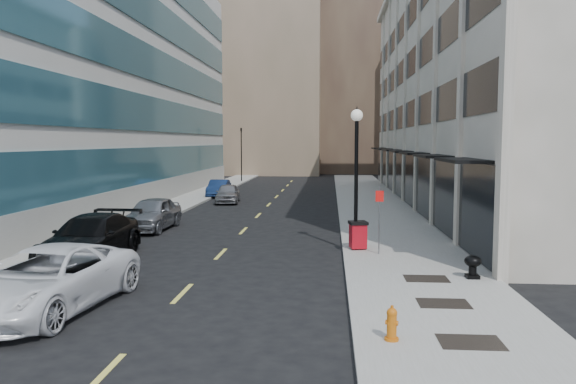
# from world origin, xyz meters

# --- Properties ---
(ground) EXTENTS (160.00, 160.00, 0.00)m
(ground) POSITION_xyz_m (0.00, 0.00, 0.00)
(ground) COLOR black
(ground) RESTS_ON ground
(sidewalk_right) EXTENTS (5.00, 80.00, 0.15)m
(sidewalk_right) POSITION_xyz_m (7.50, 20.00, 0.07)
(sidewalk_right) COLOR gray
(sidewalk_right) RESTS_ON ground
(sidewalk_left) EXTENTS (3.00, 80.00, 0.15)m
(sidewalk_left) POSITION_xyz_m (-6.50, 20.00, 0.07)
(sidewalk_left) COLOR gray
(sidewalk_left) RESTS_ON ground
(building_right) EXTENTS (15.30, 46.50, 18.25)m
(building_right) POSITION_xyz_m (16.94, 26.99, 8.99)
(building_right) COLOR beige
(building_right) RESTS_ON ground
(building_left) EXTENTS (16.14, 46.00, 20.00)m
(building_left) POSITION_xyz_m (-15.95, 27.00, 9.99)
(building_left) COLOR beige
(building_left) RESTS_ON ground
(skyline_tan_near) EXTENTS (14.00, 18.00, 28.00)m
(skyline_tan_near) POSITION_xyz_m (-4.00, 68.00, 14.00)
(skyline_tan_near) COLOR #8E745D
(skyline_tan_near) RESTS_ON ground
(skyline_brown) EXTENTS (12.00, 16.00, 34.00)m
(skyline_brown) POSITION_xyz_m (8.00, 72.00, 17.00)
(skyline_brown) COLOR brown
(skyline_brown) RESTS_ON ground
(skyline_tan_far) EXTENTS (12.00, 14.00, 22.00)m
(skyline_tan_far) POSITION_xyz_m (-14.00, 78.00, 11.00)
(skyline_tan_far) COLOR #8E745D
(skyline_tan_far) RESTS_ON ground
(skyline_stone) EXTENTS (10.00, 14.00, 20.00)m
(skyline_stone) POSITION_xyz_m (18.00, 66.00, 10.00)
(skyline_stone) COLOR beige
(skyline_stone) RESTS_ON ground
(grate_near) EXTENTS (1.40, 1.00, 0.01)m
(grate_near) POSITION_xyz_m (7.60, -2.00, 0.15)
(grate_near) COLOR black
(grate_near) RESTS_ON sidewalk_right
(grate_mid) EXTENTS (1.40, 1.00, 0.01)m
(grate_mid) POSITION_xyz_m (7.60, 1.00, 0.15)
(grate_mid) COLOR black
(grate_mid) RESTS_ON sidewalk_right
(grate_far) EXTENTS (1.40, 1.00, 0.01)m
(grate_far) POSITION_xyz_m (7.60, 3.80, 0.15)
(grate_far) COLOR black
(grate_far) RESTS_ON sidewalk_right
(road_centerline) EXTENTS (0.15, 68.20, 0.01)m
(road_centerline) POSITION_xyz_m (0.00, 17.00, 0.01)
(road_centerline) COLOR #D8CC4C
(road_centerline) RESTS_ON ground
(traffic_signal) EXTENTS (0.66, 0.66, 6.98)m
(traffic_signal) POSITION_xyz_m (-5.50, 48.00, 5.72)
(traffic_signal) COLOR black
(traffic_signal) RESTS_ON ground
(car_white_van) EXTENTS (3.53, 6.46, 1.72)m
(car_white_van) POSITION_xyz_m (-3.20, 0.02, 0.86)
(car_white_van) COLOR white
(car_white_van) RESTS_ON ground
(car_black_pickup) EXTENTS (2.52, 6.02, 1.74)m
(car_black_pickup) POSITION_xyz_m (-4.80, 6.46, 0.87)
(car_black_pickup) COLOR black
(car_black_pickup) RESTS_ON ground
(car_silver_sedan) EXTENTS (2.18, 5.05, 1.70)m
(car_silver_sedan) POSITION_xyz_m (-4.80, 14.00, 0.85)
(car_silver_sedan) COLOR gray
(car_silver_sedan) RESTS_ON ground
(car_blue_sedan) EXTENTS (1.63, 4.30, 1.40)m
(car_blue_sedan) POSITION_xyz_m (-4.80, 31.57, 0.70)
(car_blue_sedan) COLOR navy
(car_blue_sedan) RESTS_ON ground
(car_grey_sedan) EXTENTS (2.10, 4.34, 1.43)m
(car_grey_sedan) POSITION_xyz_m (-3.20, 27.00, 0.71)
(car_grey_sedan) COLOR slate
(car_grey_sedan) RESTS_ON ground
(fire_hydrant) EXTENTS (0.32, 0.32, 0.80)m
(fire_hydrant) POSITION_xyz_m (5.86, -2.00, 0.54)
(fire_hydrant) COLOR orange
(fire_hydrant) RESTS_ON sidewalk_right
(trash_bin) EXTENTS (0.84, 0.87, 1.16)m
(trash_bin) POSITION_xyz_m (5.62, 8.74, 0.77)
(trash_bin) COLOR #AA0B17
(trash_bin) RESTS_ON sidewalk_right
(lamppost) EXTENTS (0.49, 0.49, 5.89)m
(lamppost) POSITION_xyz_m (5.52, 8.78, 3.61)
(lamppost) COLOR black
(lamppost) RESTS_ON sidewalk_right
(sign_post) EXTENTS (0.32, 0.06, 2.70)m
(sign_post) POSITION_xyz_m (6.40, 7.73, 1.86)
(sign_post) COLOR slate
(sign_post) RESTS_ON sidewalk_right
(urn_planter) EXTENTS (0.55, 0.55, 0.76)m
(urn_planter) POSITION_xyz_m (9.12, 4.00, 0.61)
(urn_planter) COLOR black
(urn_planter) RESTS_ON sidewalk_right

